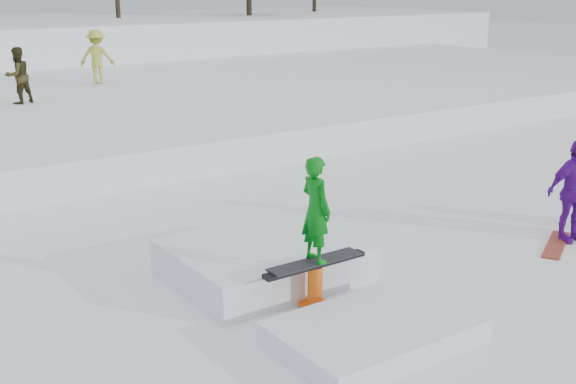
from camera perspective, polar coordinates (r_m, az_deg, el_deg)
ground at (r=9.85m, az=4.33°, el=-9.35°), size 120.00×120.00×0.00m
snow_midrise at (r=23.84m, az=-20.78°, el=6.00°), size 50.00×18.00×0.80m
walker_olive at (r=22.55m, az=-20.56°, el=8.61°), size 0.95×0.85×1.63m
walker_ygreen at (r=26.18m, az=-14.85°, el=10.29°), size 1.37×1.25×1.85m
spectator_purple at (r=13.00m, az=21.62°, el=0.09°), size 1.10×0.67×1.75m
loose_board_red at (r=12.90m, az=20.41°, el=-3.93°), size 1.37×0.91×0.03m
jib_rail_feature at (r=10.21m, az=0.18°, el=-6.46°), size 2.60×4.40×2.11m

